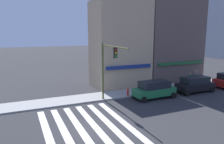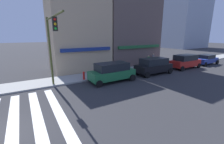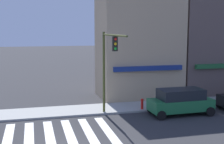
% 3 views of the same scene
% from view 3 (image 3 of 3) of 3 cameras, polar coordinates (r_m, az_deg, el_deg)
% --- Properties ---
extents(sidewalk_left, '(120.00, 3.00, 0.15)m').
position_cam_3_polar(sidewalk_left, '(24.28, -10.61, -7.22)').
color(sidewalk_left, '#9E9E99').
rests_on(sidewalk_left, ground_plane).
extents(storefront_row, '(16.38, 5.30, 15.93)m').
position_cam_3_polar(storefront_row, '(31.20, 14.17, 9.06)').
color(storefront_row, tan).
rests_on(storefront_row, ground_plane).
extents(traffic_signal, '(0.32, 5.81, 6.14)m').
position_cam_3_polar(traffic_signal, '(21.63, -0.66, 2.40)').
color(traffic_signal, '#474C1E').
rests_on(traffic_signal, ground_plane).
extents(suv_green, '(4.74, 2.12, 1.94)m').
position_cam_3_polar(suv_green, '(23.79, 12.44, -5.21)').
color(suv_green, '#1E6638').
rests_on(suv_green, ground_plane).
extents(fire_hydrant, '(0.24, 0.24, 0.84)m').
position_cam_3_polar(fire_hydrant, '(24.45, 5.53, -5.71)').
color(fire_hydrant, red).
rests_on(fire_hydrant, sidewalk_left).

